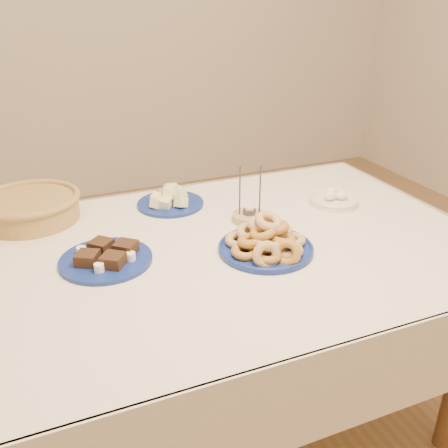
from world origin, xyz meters
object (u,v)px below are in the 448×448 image
Objects in this scene: melon_plate at (170,200)px; wicker_basket at (30,207)px; donut_platter at (267,242)px; dining_table at (218,275)px; candle_holder at (249,216)px; egg_bowl at (334,200)px; brownie_plate at (106,258)px.

melon_plate is 0.49m from wicker_basket.
donut_platter is 0.84m from wicker_basket.
dining_table is 5.37× the size of melon_plate.
melon_plate is 0.32m from candle_holder.
wicker_basket is at bearing 164.65° from egg_bowl.
egg_bowl is at bearing 2.21° from candle_holder.
melon_plate reaches higher than dining_table.
dining_table is 0.25m from candle_holder.
dining_table is 0.39m from melon_plate.
donut_platter is 1.03× the size of brownie_plate.
wicker_basket is at bearing 140.99° from donut_platter.
candle_holder is (0.51, 0.10, 0.00)m from brownie_plate.
donut_platter is at bearing -39.01° from wicker_basket.
wicker_basket reaches higher than brownie_plate.
candle_holder is at bearing 37.71° from dining_table.
candle_holder is (0.17, 0.13, 0.12)m from dining_table.
dining_table is 4.62× the size of donut_platter.
egg_bowl is (0.53, 0.15, 0.13)m from dining_table.
candle_holder is at bearing -177.79° from egg_bowl.
candle_holder is (0.21, -0.24, -0.00)m from melon_plate.
egg_bowl reaches higher than brownie_plate.
melon_plate is 0.84× the size of wicker_basket.
candle_holder reaches higher than donut_platter.
dining_table is 0.21m from donut_platter.
dining_table is at bearing -5.94° from brownie_plate.
donut_platter reaches higher than melon_plate.
donut_platter reaches higher than brownie_plate.
melon_plate is at bearing -7.50° from wicker_basket.
brownie_plate is at bearing -169.28° from candle_holder.
melon_plate is 1.60× the size of candle_holder.
wicker_basket reaches higher than egg_bowl.
wicker_basket reaches higher than melon_plate.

